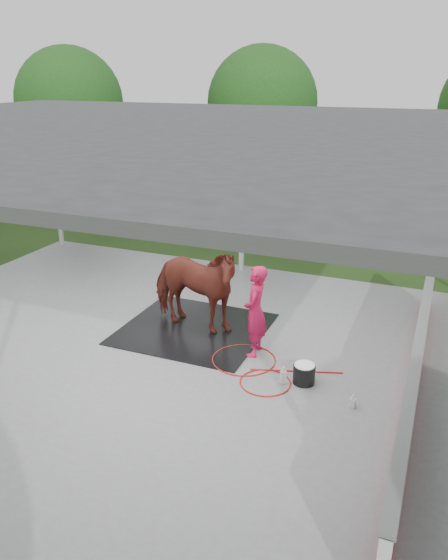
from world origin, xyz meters
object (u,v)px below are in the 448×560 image
at_px(wash_bucket, 304,373).
at_px(dasher_board, 415,372).
at_px(handler, 255,311).
at_px(horse, 193,287).

bearing_deg(wash_bucket, dasher_board, 2.35).
bearing_deg(handler, horse, -116.04).
distance_m(horse, handler, 1.52).
relative_size(handler, wash_bucket, 4.60).
bearing_deg(wash_bucket, horse, 156.24).
height_order(dasher_board, horse, horse).
bearing_deg(horse, wash_bucket, -105.61).
relative_size(dasher_board, handler, 4.74).
bearing_deg(dasher_board, wash_bucket, -177.65).
xyz_separation_m(dasher_board, handler, (-2.78, 0.57, 0.30)).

